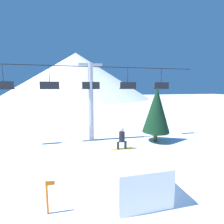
{
  "coord_description": "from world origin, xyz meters",
  "views": [
    {
      "loc": [
        -4.43,
        -8.09,
        5.71
      ],
      "look_at": [
        -1.12,
        5.05,
        3.75
      ],
      "focal_mm": 28.0,
      "sensor_mm": 36.0,
      "label": 1
    }
  ],
  "objects_px": {
    "trail_marker": "(47,196)",
    "snow_ramp": "(133,175)",
    "pine_tree_near": "(156,110)",
    "snowboarder": "(122,138)"
  },
  "relations": [
    {
      "from": "trail_marker",
      "to": "snow_ramp",
      "type": "bearing_deg",
      "value": 8.71
    },
    {
      "from": "snow_ramp",
      "to": "pine_tree_near",
      "type": "height_order",
      "value": "pine_tree_near"
    },
    {
      "from": "pine_tree_near",
      "to": "trail_marker",
      "type": "relative_size",
      "value": 3.59
    },
    {
      "from": "snowboarder",
      "to": "trail_marker",
      "type": "height_order",
      "value": "snowboarder"
    },
    {
      "from": "snowboarder",
      "to": "pine_tree_near",
      "type": "distance_m",
      "value": 8.71
    },
    {
      "from": "snowboarder",
      "to": "trail_marker",
      "type": "xyz_separation_m",
      "value": [
        -4.11,
        -2.03,
        -1.79
      ]
    },
    {
      "from": "pine_tree_near",
      "to": "trail_marker",
      "type": "distance_m",
      "value": 13.28
    },
    {
      "from": "snowboarder",
      "to": "trail_marker",
      "type": "bearing_deg",
      "value": -153.73
    },
    {
      "from": "snow_ramp",
      "to": "trail_marker",
      "type": "height_order",
      "value": "snow_ramp"
    },
    {
      "from": "pine_tree_near",
      "to": "trail_marker",
      "type": "height_order",
      "value": "pine_tree_near"
    }
  ]
}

